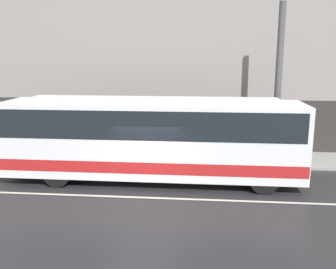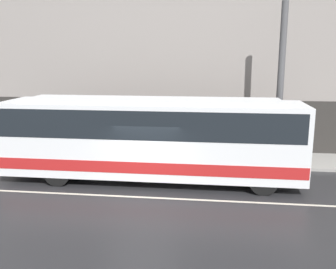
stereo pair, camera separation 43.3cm
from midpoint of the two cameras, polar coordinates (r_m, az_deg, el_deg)
The scene contains 6 objects.
ground_plane at distance 13.80m, azimuth -2.83°, elevation -9.55°, with size 60.00×60.00×0.00m, color #262628.
sidewalk at distance 18.91m, azimuth 0.02°, elevation -3.36°, with size 60.00×2.90×0.12m.
building_facade at distance 19.89m, azimuth 0.62°, elevation 16.67°, with size 60.00×0.35×13.80m.
lane_stripe at distance 13.80m, azimuth -2.83°, elevation -9.53°, with size 54.00×0.14×0.01m.
transit_bus at distance 15.12m, azimuth -1.71°, elevation -0.11°, with size 11.96×2.62×3.37m.
utility_pole_near at distance 17.42m, azimuth 17.42°, elevation 7.04°, with size 0.29×0.29×7.21m.
Camera 2 is at (2.48, -12.62, 5.06)m, focal length 40.00 mm.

